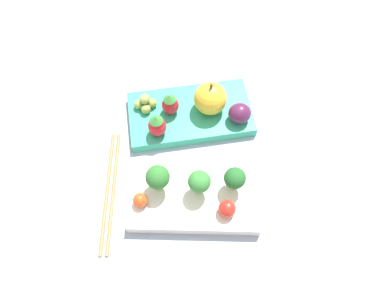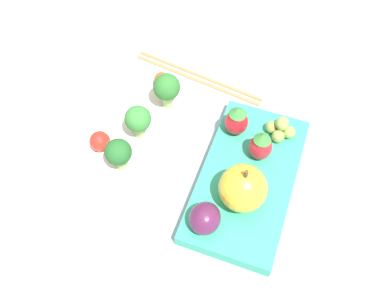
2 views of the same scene
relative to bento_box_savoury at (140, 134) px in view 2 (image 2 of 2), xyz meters
name	(u,v)px [view 2 (image 2 of 2)]	position (x,y,z in m)	size (l,w,h in m)	color
ground_plane	(190,164)	(-0.01, -0.08, -0.01)	(4.00, 4.00, 0.00)	#939EB2
bento_box_savoury	(140,134)	(0.00, 0.00, 0.00)	(0.22, 0.14, 0.02)	silver
bento_box_fruit	(247,179)	(-0.01, -0.16, 0.00)	(0.22, 0.12, 0.02)	#33A87F
broccoli_floret_0	(138,120)	(-0.01, -0.01, 0.04)	(0.03, 0.03, 0.05)	#93B770
broccoli_floret_1	(167,88)	(0.05, -0.02, 0.05)	(0.04, 0.04, 0.06)	#93B770
broccoli_floret_2	(119,153)	(-0.06, 0.00, 0.04)	(0.03, 0.03, 0.05)	#93B770
cherry_tomato_0	(100,141)	(-0.04, 0.03, 0.02)	(0.03, 0.03, 0.03)	red
cherry_tomato_1	(162,80)	(0.08, 0.00, 0.02)	(0.02, 0.02, 0.02)	#DB4C1E
apple	(243,188)	(-0.05, -0.16, 0.04)	(0.06, 0.06, 0.07)	gold
strawberry_0	(261,146)	(0.02, -0.16, 0.03)	(0.03, 0.03, 0.05)	red
strawberry_1	(237,120)	(0.05, -0.12, 0.03)	(0.03, 0.03, 0.05)	red
plum	(205,218)	(-0.10, -0.13, 0.03)	(0.04, 0.04, 0.04)	#511E42
grape_cluster	(281,128)	(0.06, -0.18, 0.02)	(0.04, 0.04, 0.03)	#8EA84C
chopsticks_pair	(198,77)	(0.13, -0.03, -0.01)	(0.04, 0.21, 0.01)	#A37547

